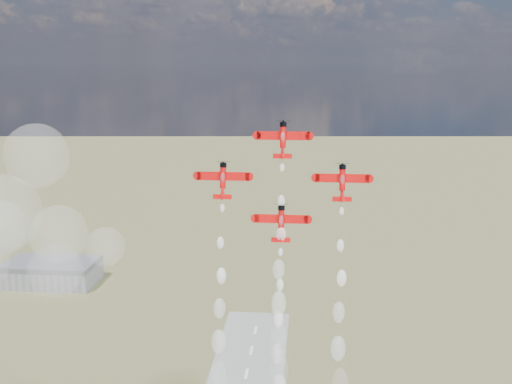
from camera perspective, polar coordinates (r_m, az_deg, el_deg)
The scene contains 7 objects.
hangar at distance 358.99m, azimuth -18.88°, elevation -7.25°, with size 50.00×28.00×13.00m.
plane_lead at distance 138.04m, azimuth 2.58°, elevation 5.06°, with size 12.14×4.62×8.52m.
plane_left at distance 138.44m, azimuth -3.18°, elevation 1.18°, with size 12.14×4.62×8.52m.
plane_right at distance 137.22m, azimuth 8.22°, elevation 0.97°, with size 12.14×4.62×8.52m.
plane_slot at distance 136.93m, azimuth 2.41°, elevation -2.93°, with size 12.14×4.62×8.52m.
smoke_trail_lead at distance 140.68m, azimuth 2.16°, elevation -15.41°, with size 5.10×16.64×55.11m.
drifted_smoke_cloud at distance 181.44m, azimuth -22.30°, elevation -2.64°, with size 56.09×38.62×54.73m.
Camera 1 is at (23.49, -127.82, 122.81)m, focal length 42.00 mm.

